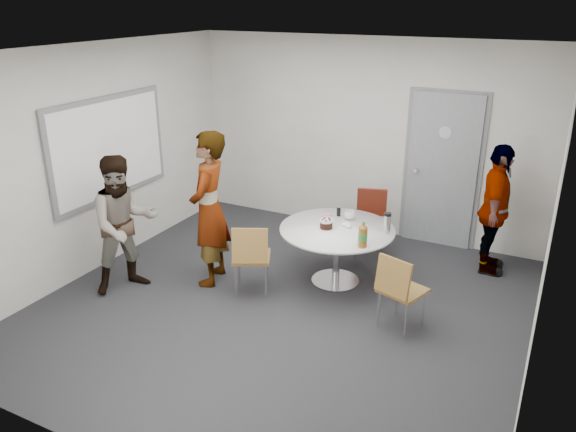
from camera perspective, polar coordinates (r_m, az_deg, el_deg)
The scene contains 15 objects.
floor at distance 6.25m, azimuth -0.64°, elevation -9.13°, with size 5.00×5.00×0.00m, color #242328.
ceiling at distance 5.39m, azimuth -0.76°, elevation 16.37°, with size 5.00×5.00×0.00m, color silver.
wall_back at distance 7.89m, azimuth 7.78°, elevation 7.90°, with size 5.00×5.00×0.00m, color #BBB9B2.
wall_left at distance 7.13m, azimuth -18.90°, elevation 5.46°, with size 5.00×5.00×0.00m, color #BBB9B2.
wall_right at distance 5.11m, azimuth 25.08°, elevation -1.68°, with size 5.00×5.00×0.00m, color #BBB9B2.
wall_front at distance 3.83m, azimuth -18.40°, elevation -8.34°, with size 5.00×5.00×0.00m, color #BBB9B2.
door at distance 7.69m, azimuth 15.37°, elevation 4.44°, with size 1.02×0.17×2.12m.
whiteboard at distance 7.22m, azimuth -17.66°, elevation 6.61°, with size 0.04×1.90×1.25m.
table at distance 6.49m, azimuth 5.19°, elevation -2.04°, with size 1.33×1.33×0.98m.
chair_near_left at distance 6.23m, azimuth -3.79°, elevation -3.81°, with size 0.55×0.57×0.86m.
chair_near_right at distance 5.69m, azimuth 11.17°, elevation -7.00°, with size 0.51×0.53×0.83m.
chair_far at distance 7.37m, azimuth 8.43°, elevation 0.09°, with size 0.51×0.54×0.85m.
person_main at distance 6.46m, azimuth -8.01°, elevation 0.69°, with size 0.66×0.43×1.82m, color #A5C6EA.
person_left at distance 6.54m, azimuth -16.30°, elevation -0.81°, with size 0.77×0.60×1.59m, color white.
person_right at distance 7.12m, azimuth 20.26°, elevation 0.58°, with size 0.94×0.39×1.60m, color black.
Camera 1 is at (2.48, -4.76, 3.19)m, focal length 35.00 mm.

